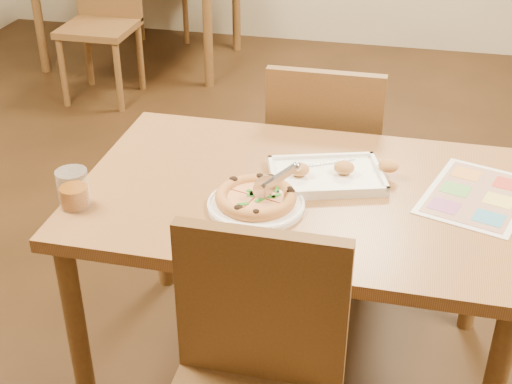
% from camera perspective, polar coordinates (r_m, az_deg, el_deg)
% --- Properties ---
extents(dining_table, '(1.30, 0.85, 0.72)m').
position_cam_1_polar(dining_table, '(2.16, 3.37, -1.74)').
color(dining_table, brown).
rests_on(dining_table, ground).
extents(chair_near, '(0.42, 0.42, 0.47)m').
position_cam_1_polar(chair_near, '(1.74, -0.29, -14.04)').
color(chair_near, brown).
rests_on(chair_near, ground).
extents(chair_far, '(0.42, 0.42, 0.47)m').
position_cam_1_polar(chair_far, '(2.72, 5.56, 3.65)').
color(chair_far, brown).
rests_on(chair_far, ground).
extents(bg_chair_near, '(0.42, 0.42, 0.47)m').
position_cam_1_polar(bg_chair_near, '(4.59, -12.14, 14.44)').
color(bg_chair_near, brown).
rests_on(bg_chair_near, ground).
extents(plate, '(0.32, 0.32, 0.01)m').
position_cam_1_polar(plate, '(2.03, 0.00, -1.04)').
color(plate, white).
rests_on(plate, dining_table).
extents(pizza, '(0.23, 0.23, 0.04)m').
position_cam_1_polar(pizza, '(2.02, -0.02, -0.44)').
color(pizza, '#D98F4A').
rests_on(pizza, plate).
extents(pizza_cutter, '(0.11, 0.10, 0.08)m').
position_cam_1_polar(pizza_cutter, '(2.00, 1.57, 0.97)').
color(pizza_cutter, silver).
rests_on(pizza_cutter, pizza).
extents(appetizer_tray, '(0.41, 0.32, 0.06)m').
position_cam_1_polar(appetizer_tray, '(2.17, 5.94, 1.34)').
color(appetizer_tray, white).
rests_on(appetizer_tray, dining_table).
extents(glass_tumbler, '(0.09, 0.09, 0.11)m').
position_cam_1_polar(glass_tumbler, '(2.08, -14.38, 0.08)').
color(glass_tumbler, '#7E3F09').
rests_on(glass_tumbler, dining_table).
extents(menu, '(0.37, 0.44, 0.00)m').
position_cam_1_polar(menu, '(2.18, 17.25, -0.25)').
color(menu, white).
rests_on(menu, dining_table).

